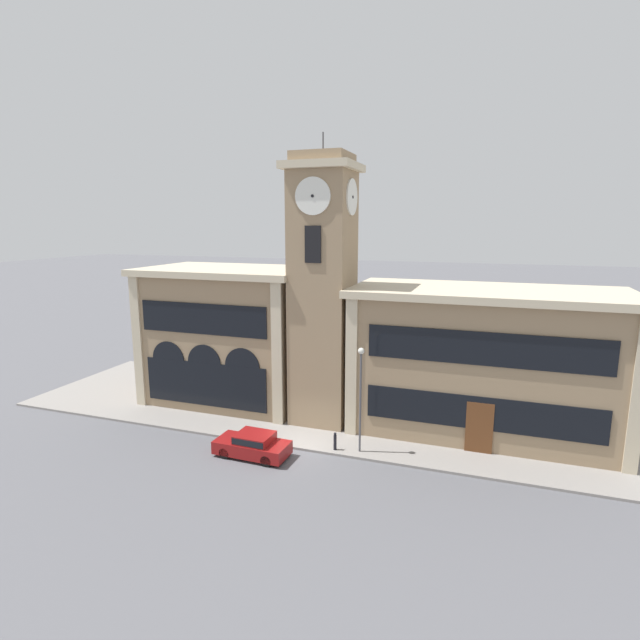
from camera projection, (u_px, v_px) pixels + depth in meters
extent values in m
plane|color=#56565B|center=(297.00, 450.00, 29.18)|extent=(300.00, 300.00, 0.00)
cube|color=gray|center=(329.00, 412.00, 34.80)|extent=(43.96, 12.16, 0.15)
cube|color=#937A5B|center=(323.00, 301.00, 32.04)|extent=(3.61, 3.61, 16.21)
cube|color=beige|center=(323.00, 167.00, 30.46)|extent=(4.31, 4.31, 0.45)
cube|color=#937A5B|center=(323.00, 158.00, 30.36)|extent=(3.32, 3.32, 0.60)
cylinder|color=#4C4C51|center=(323.00, 142.00, 30.19)|extent=(0.10, 0.10, 1.20)
cylinder|color=silver|center=(313.00, 196.00, 29.08)|extent=(2.20, 0.10, 2.20)
cylinder|color=black|center=(312.00, 196.00, 29.02)|extent=(0.18, 0.04, 0.18)
cylinder|color=silver|center=(352.00, 197.00, 30.20)|extent=(0.10, 2.20, 2.20)
cylinder|color=black|center=(353.00, 197.00, 30.18)|extent=(0.04, 0.18, 0.18)
cube|color=black|center=(313.00, 244.00, 29.62)|extent=(1.01, 0.10, 2.20)
cube|color=#937A5B|center=(231.00, 338.00, 36.89)|extent=(11.48, 7.22, 9.46)
cube|color=beige|center=(228.00, 271.00, 35.95)|extent=(12.18, 7.92, 0.45)
cube|color=beige|center=(137.00, 343.00, 35.23)|extent=(0.70, 0.16, 9.46)
cube|color=beige|center=(277.00, 356.00, 31.75)|extent=(0.70, 0.16, 9.46)
cube|color=black|center=(202.00, 319.00, 33.11)|extent=(9.41, 0.10, 2.08)
cube|color=black|center=(205.00, 384.00, 33.97)|extent=(9.18, 0.10, 3.03)
cylinder|color=black|center=(168.00, 359.00, 34.60)|extent=(2.52, 0.06, 2.52)
cylinder|color=black|center=(204.00, 363.00, 33.68)|extent=(2.52, 0.06, 2.52)
cylinder|color=black|center=(242.00, 367.00, 32.75)|extent=(2.52, 0.06, 2.52)
cube|color=#937A5B|center=(484.00, 365.00, 31.18)|extent=(15.87, 7.22, 8.68)
cube|color=beige|center=(488.00, 293.00, 30.31)|extent=(16.57, 7.92, 0.45)
cube|color=beige|center=(351.00, 369.00, 30.23)|extent=(0.70, 0.16, 8.68)
cube|color=beige|center=(639.00, 398.00, 25.33)|extent=(0.70, 0.16, 8.68)
cube|color=black|center=(484.00, 349.00, 27.44)|extent=(13.02, 0.10, 1.91)
cube|color=#5B3319|center=(479.00, 429.00, 28.32)|extent=(1.50, 0.12, 3.12)
cube|color=black|center=(480.00, 413.00, 28.15)|extent=(13.02, 0.10, 1.94)
cube|color=maroon|center=(252.00, 447.00, 28.32)|extent=(4.29, 2.00, 0.73)
cube|color=maroon|center=(255.00, 438.00, 28.14)|extent=(2.08, 1.74, 0.48)
cube|color=black|center=(255.00, 438.00, 28.14)|extent=(2.00, 1.78, 0.36)
cylinder|color=black|center=(225.00, 453.00, 28.07)|extent=(0.64, 0.24, 0.63)
cylinder|color=black|center=(239.00, 441.00, 29.58)|extent=(0.64, 0.24, 0.63)
cylinder|color=black|center=(266.00, 461.00, 27.15)|extent=(0.64, 0.24, 0.63)
cylinder|color=black|center=(279.00, 449.00, 28.65)|extent=(0.64, 0.24, 0.63)
cylinder|color=#4C4C51|center=(360.00, 404.00, 28.15)|extent=(0.12, 0.12, 5.77)
sphere|color=silver|center=(361.00, 351.00, 27.56)|extent=(0.36, 0.36, 0.36)
cylinder|color=black|center=(335.00, 442.00, 28.80)|extent=(0.18, 0.18, 0.90)
sphere|color=black|center=(335.00, 434.00, 28.70)|extent=(0.16, 0.16, 0.16)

